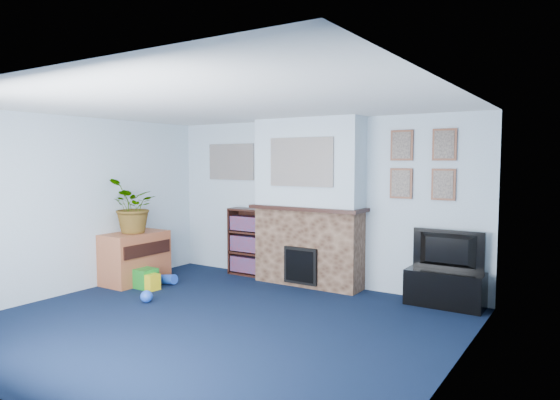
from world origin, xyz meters
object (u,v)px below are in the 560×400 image
Objects in this scene: tv_stand at (445,288)px; bookshelf at (247,243)px; sideboard at (135,259)px; television at (446,251)px.

bookshelf reaches higher than tv_stand.
sideboard reaches higher than tv_stand.
television is 0.83× the size of bookshelf.
tv_stand is at bearing 90.64° from television.
sideboard is at bearing -130.15° from bookshelf.
bookshelf is at bearing 49.85° from sideboard.
bookshelf reaches higher than television.
television is (0.00, 0.02, 0.47)m from tv_stand.
tv_stand is 0.89× the size of bookshelf.
television reaches higher than tv_stand.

